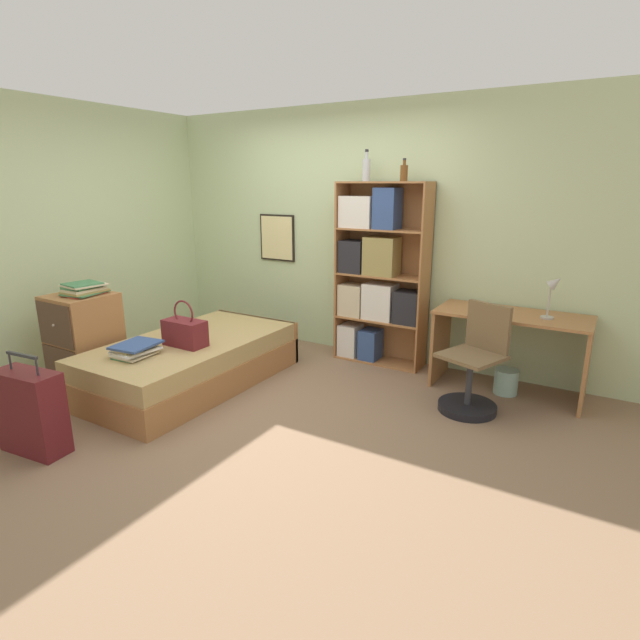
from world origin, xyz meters
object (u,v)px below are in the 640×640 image
suitcase (31,412)px  handbag (185,332)px  book_stack_on_bed (135,349)px  magazine_pile_on_dresser (84,289)px  desk (510,337)px  bottle_brown (404,172)px  bottle_green (366,169)px  bookcase (375,276)px  desk_lamp (554,289)px  dresser (84,339)px  desk_chair (473,377)px  bed (193,361)px  waste_bin (506,381)px

suitcase → handbag: bearing=83.7°
book_stack_on_bed → magazine_pile_on_dresser: 0.86m
desk → bottle_brown: bearing=174.7°
bottle_green → book_stack_on_bed: bearing=-118.9°
bookcase → desk_lamp: size_ratio=4.81×
dresser → magazine_pile_on_dresser: magazine_pile_on_dresser is taller
desk_chair → bookcase: bearing=151.1°
desk → handbag: bearing=-149.2°
magazine_pile_on_dresser → bookcase: 2.74m
bed → bottle_green: 2.48m
bookcase → desk_lamp: bearing=-5.2°
bottle_green → bed: bearing=-125.7°
bed → waste_bin: (2.56, 1.25, -0.10)m
dresser → desk_chair: bearing=21.3°
dresser → desk_chair: (3.24, 1.26, -0.14)m
desk_chair → bottle_green: bearing=153.0°
handbag → desk_chair: 2.48m
bookcase → desk_chair: 1.51m
bookcase → desk_chair: (1.21, -0.67, -0.62)m
suitcase → bottle_green: size_ratio=2.41×
magazine_pile_on_dresser → bottle_green: size_ratio=1.26×
book_stack_on_bed → dresser: 0.80m
desk → desk_lamp: 0.55m
dresser → desk_lamp: 4.14m
bookcase → bottle_brown: bottle_brown is taller
bottle_brown → desk_chair: (0.93, -0.64, -1.62)m
handbag → magazine_pile_on_dresser: (-0.90, -0.31, 0.34)m
bottle_green → waste_bin: bearing=-7.4°
dresser → bed: bearing=29.9°
handbag → desk: handbag is taller
desk → waste_bin: (0.01, -0.06, -0.40)m
magazine_pile_on_dresser → bottle_green: (1.85, 1.91, 1.05)m
dresser → bottle_green: 3.11m
bed → desk_lamp: desk_lamp is taller
bottle_brown → book_stack_on_bed: bearing=-127.5°
magazine_pile_on_dresser → bottle_green: bearing=45.9°
suitcase → bottle_brown: (1.50, 2.88, 1.61)m
bottle_brown → desk: (1.10, -0.10, -1.40)m
handbag → dresser: size_ratio=0.49×
suitcase → magazine_pile_on_dresser: (-0.76, 1.00, 0.60)m
book_stack_on_bed → bottle_green: bottle_green is taller
bed → desk: desk is taller
handbag → desk_chair: size_ratio=0.47×
desk → desk_chair: (-0.17, -0.54, -0.23)m
dresser → bookcase: 2.84m
suitcase → waste_bin: bearing=46.1°
book_stack_on_bed → bed: bearing=83.1°
magazine_pile_on_dresser → bottle_green: 2.86m
desk_lamp → magazine_pile_on_dresser: bearing=-154.5°
desk_lamp → bed: bearing=-155.8°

